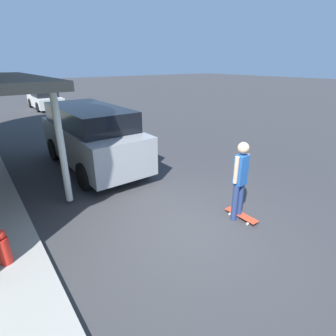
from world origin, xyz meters
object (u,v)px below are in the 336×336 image
object	(u,v)px
car_down_street	(45,99)
skateboard	(241,215)
fire_hydrant	(3,247)
suv_parked	(92,136)
skateboarder	(240,178)

from	to	relation	value
car_down_street	skateboard	world-z (taller)	car_down_street
car_down_street	fire_hydrant	size ratio (longest dim) A/B	6.39
car_down_street	fire_hydrant	world-z (taller)	car_down_street
fire_hydrant	suv_parked	bearing A→B (deg)	49.82
skateboarder	fire_hydrant	bearing A→B (deg)	162.53
skateboard	suv_parked	bearing A→B (deg)	105.09
car_down_street	suv_parked	bearing A→B (deg)	-97.39
suv_parked	skateboarder	world-z (taller)	suv_parked
suv_parked	car_down_street	size ratio (longest dim) A/B	1.14
skateboard	fire_hydrant	size ratio (longest dim) A/B	1.21
suv_parked	skateboard	bearing A→B (deg)	-74.91
suv_parked	skateboarder	distance (m)	5.20
car_down_street	skateboard	xyz separation A→B (m)	(-0.40, -18.78, -0.60)
car_down_street	skateboard	distance (m)	18.79
suv_parked	skateboard	distance (m)	5.38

